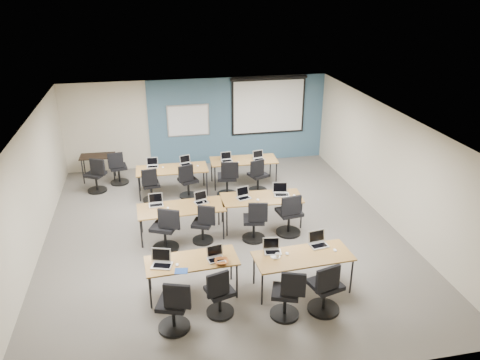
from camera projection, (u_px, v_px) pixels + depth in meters
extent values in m
cube|color=#6B6354|center=(223.00, 233.00, 10.84)|extent=(8.00, 9.00, 0.02)
cube|color=white|center=(221.00, 120.00, 9.76)|extent=(8.00, 9.00, 0.02)
cube|color=beige|center=(198.00, 122.00, 14.34)|extent=(8.00, 0.04, 2.70)
cube|color=beige|center=(277.00, 311.00, 6.26)|extent=(8.00, 0.04, 2.70)
cube|color=beige|center=(30.00, 195.00, 9.57)|extent=(0.04, 9.00, 2.70)
cube|color=beige|center=(389.00, 166.00, 11.03)|extent=(0.04, 9.00, 2.70)
cube|color=#3D5977|center=(238.00, 120.00, 14.55)|extent=(5.50, 0.04, 2.70)
cube|color=#BBBDC2|center=(188.00, 121.00, 14.19)|extent=(1.28, 0.02, 0.98)
cube|color=white|center=(188.00, 121.00, 14.18)|extent=(1.20, 0.02, 0.90)
cube|color=black|center=(268.00, 105.00, 14.49)|extent=(2.32, 0.03, 1.82)
cube|color=white|center=(268.00, 107.00, 14.49)|extent=(2.20, 0.02, 1.62)
cylinder|color=black|center=(269.00, 78.00, 14.14)|extent=(2.40, 0.10, 0.10)
cube|color=brown|center=(192.00, 261.00, 8.50)|extent=(1.68, 0.70, 0.03)
cylinder|color=black|center=(150.00, 292.00, 8.24)|extent=(0.04, 0.04, 0.70)
cylinder|color=black|center=(237.00, 282.00, 8.52)|extent=(0.04, 0.04, 0.70)
cylinder|color=black|center=(149.00, 273.00, 8.76)|extent=(0.04, 0.04, 0.70)
cylinder|color=black|center=(231.00, 264.00, 9.04)|extent=(0.04, 0.04, 0.70)
cube|color=#9C5A32|center=(303.00, 256.00, 8.64)|extent=(1.82, 0.76, 0.03)
cylinder|color=black|center=(262.00, 288.00, 8.34)|extent=(0.04, 0.04, 0.70)
cylinder|color=black|center=(351.00, 277.00, 8.65)|extent=(0.04, 0.04, 0.70)
cylinder|color=black|center=(254.00, 268.00, 8.91)|extent=(0.04, 0.04, 0.70)
cylinder|color=black|center=(338.00, 258.00, 9.23)|extent=(0.04, 0.04, 0.70)
cube|color=#9C6332|center=(181.00, 208.00, 10.44)|extent=(1.93, 0.80, 0.03)
cylinder|color=black|center=(141.00, 234.00, 10.12)|extent=(0.04, 0.04, 0.70)
cylinder|color=black|center=(224.00, 225.00, 10.45)|extent=(0.04, 0.04, 0.70)
cylinder|color=black|center=(141.00, 219.00, 10.73)|extent=(0.04, 0.04, 0.70)
cylinder|color=black|center=(219.00, 212.00, 11.06)|extent=(0.04, 0.04, 0.70)
cube|color=#92592F|center=(261.00, 198.00, 10.91)|extent=(1.89, 0.79, 0.03)
cylinder|color=black|center=(227.00, 222.00, 10.60)|extent=(0.04, 0.04, 0.70)
cylinder|color=black|center=(301.00, 215.00, 10.92)|extent=(0.04, 0.04, 0.70)
cylinder|color=black|center=(222.00, 209.00, 11.20)|extent=(0.04, 0.04, 0.70)
cylinder|color=black|center=(293.00, 202.00, 11.52)|extent=(0.04, 0.04, 0.70)
cube|color=olive|center=(172.00, 169.00, 12.55)|extent=(1.90, 0.79, 0.03)
cylinder|color=black|center=(139.00, 189.00, 12.23)|extent=(0.04, 0.04, 0.70)
cylinder|color=black|center=(207.00, 184.00, 12.56)|extent=(0.04, 0.04, 0.70)
cylinder|color=black|center=(139.00, 179.00, 12.84)|extent=(0.04, 0.04, 0.70)
cylinder|color=black|center=(204.00, 174.00, 13.16)|extent=(0.04, 0.04, 0.70)
cube|color=brown|center=(244.00, 160.00, 13.16)|extent=(1.87, 0.78, 0.03)
cylinder|color=black|center=(215.00, 179.00, 12.85)|extent=(0.04, 0.04, 0.70)
cylinder|color=black|center=(276.00, 174.00, 13.17)|extent=(0.04, 0.04, 0.70)
cylinder|color=black|center=(212.00, 170.00, 13.44)|extent=(0.04, 0.04, 0.70)
cylinder|color=black|center=(270.00, 166.00, 13.76)|extent=(0.04, 0.04, 0.70)
cube|color=silver|center=(162.00, 266.00, 8.31)|extent=(0.35, 0.26, 0.02)
cube|color=black|center=(162.00, 266.00, 8.29)|extent=(0.30, 0.15, 0.00)
cube|color=silver|center=(161.00, 255.00, 8.38)|extent=(0.35, 0.07, 0.24)
cube|color=black|center=(161.00, 255.00, 8.37)|extent=(0.31, 0.05, 0.20)
ellipsoid|color=white|center=(177.00, 265.00, 8.33)|extent=(0.06, 0.09, 0.03)
cylinder|color=black|center=(174.00, 327.00, 7.90)|extent=(0.54, 0.54, 0.05)
cylinder|color=black|center=(174.00, 317.00, 7.81)|extent=(0.06, 0.06, 0.48)
cube|color=black|center=(173.00, 303.00, 7.70)|extent=(0.48, 0.48, 0.08)
cube|color=black|center=(177.00, 296.00, 7.41)|extent=(0.44, 0.06, 0.44)
cube|color=#AFB0B7|center=(216.00, 259.00, 8.49)|extent=(0.30, 0.22, 0.02)
cube|color=black|center=(216.00, 260.00, 8.46)|extent=(0.26, 0.13, 0.00)
cube|color=#AFB0B7|center=(215.00, 251.00, 8.55)|extent=(0.30, 0.06, 0.21)
cube|color=black|center=(215.00, 251.00, 8.54)|extent=(0.27, 0.04, 0.17)
ellipsoid|color=white|center=(227.00, 262.00, 8.42)|extent=(0.06, 0.10, 0.03)
cylinder|color=black|center=(220.00, 312.00, 8.25)|extent=(0.49, 0.49, 0.05)
cylinder|color=black|center=(220.00, 303.00, 8.17)|extent=(0.06, 0.06, 0.44)
cube|color=black|center=(220.00, 291.00, 8.07)|extent=(0.44, 0.44, 0.08)
cube|color=black|center=(218.00, 284.00, 7.78)|extent=(0.40, 0.06, 0.44)
cube|color=#ADADB1|center=(273.00, 252.00, 8.71)|extent=(0.31, 0.23, 0.02)
cube|color=black|center=(273.00, 252.00, 8.69)|extent=(0.26, 0.13, 0.00)
cube|color=#ADADB1|center=(271.00, 243.00, 8.78)|extent=(0.31, 0.06, 0.21)
cube|color=black|center=(271.00, 243.00, 8.77)|extent=(0.27, 0.04, 0.18)
ellipsoid|color=white|center=(287.00, 254.00, 8.67)|extent=(0.07, 0.11, 0.04)
cylinder|color=black|center=(284.00, 314.00, 8.20)|extent=(0.51, 0.51, 0.05)
cylinder|color=black|center=(285.00, 305.00, 8.12)|extent=(0.06, 0.06, 0.46)
cube|color=black|center=(285.00, 292.00, 8.01)|extent=(0.46, 0.46, 0.08)
cube|color=black|center=(293.00, 285.00, 7.74)|extent=(0.42, 0.06, 0.44)
cube|color=#A4A4AA|center=(319.00, 246.00, 8.93)|extent=(0.34, 0.25, 0.02)
cube|color=black|center=(319.00, 246.00, 8.90)|extent=(0.29, 0.14, 0.00)
cube|color=#A4A4AA|center=(317.00, 236.00, 9.00)|extent=(0.34, 0.06, 0.23)
cube|color=black|center=(317.00, 236.00, 8.99)|extent=(0.30, 0.04, 0.19)
ellipsoid|color=white|center=(335.00, 250.00, 8.77)|extent=(0.07, 0.11, 0.04)
cylinder|color=black|center=(323.00, 309.00, 8.33)|extent=(0.57, 0.57, 0.05)
cylinder|color=black|center=(324.00, 298.00, 8.24)|extent=(0.06, 0.06, 0.51)
cube|color=black|center=(325.00, 284.00, 8.12)|extent=(0.51, 0.51, 0.08)
cube|color=black|center=(328.00, 279.00, 7.80)|extent=(0.46, 0.06, 0.44)
cube|color=silver|center=(156.00, 205.00, 10.51)|extent=(0.32, 0.23, 0.02)
cube|color=black|center=(156.00, 205.00, 10.49)|extent=(0.27, 0.14, 0.00)
cube|color=silver|center=(156.00, 198.00, 10.57)|extent=(0.32, 0.06, 0.22)
cube|color=black|center=(156.00, 198.00, 10.57)|extent=(0.28, 0.04, 0.18)
ellipsoid|color=white|center=(168.00, 208.00, 10.39)|extent=(0.06, 0.09, 0.03)
cylinder|color=black|center=(166.00, 248.00, 10.20)|extent=(0.58, 0.58, 0.05)
cylinder|color=black|center=(165.00, 238.00, 10.11)|extent=(0.06, 0.06, 0.51)
cube|color=black|center=(164.00, 227.00, 9.99)|extent=(0.51, 0.51, 0.08)
cube|color=black|center=(169.00, 219.00, 9.71)|extent=(0.47, 0.06, 0.44)
cube|color=#B6B6B9|center=(201.00, 202.00, 10.64)|extent=(0.30, 0.22, 0.02)
cube|color=black|center=(202.00, 202.00, 10.62)|extent=(0.26, 0.13, 0.00)
cube|color=#B6B6B9|center=(201.00, 196.00, 10.70)|extent=(0.30, 0.06, 0.21)
cube|color=black|center=(201.00, 196.00, 10.69)|extent=(0.27, 0.04, 0.17)
ellipsoid|color=white|center=(204.00, 203.00, 10.63)|extent=(0.07, 0.10, 0.03)
cylinder|color=black|center=(203.00, 240.00, 10.49)|extent=(0.47, 0.47, 0.05)
cylinder|color=black|center=(203.00, 233.00, 10.42)|extent=(0.06, 0.06, 0.42)
cube|color=black|center=(202.00, 223.00, 10.32)|extent=(0.42, 0.42, 0.08)
cube|color=black|center=(206.00, 215.00, 10.07)|extent=(0.38, 0.06, 0.44)
cube|color=#B8B8BB|center=(244.00, 198.00, 10.84)|extent=(0.31, 0.23, 0.02)
cube|color=black|center=(244.00, 198.00, 10.82)|extent=(0.27, 0.13, 0.00)
cube|color=#B8B8BB|center=(243.00, 191.00, 10.90)|extent=(0.31, 0.06, 0.22)
cube|color=black|center=(243.00, 191.00, 10.90)|extent=(0.28, 0.04, 0.18)
ellipsoid|color=white|center=(258.00, 200.00, 10.76)|extent=(0.07, 0.11, 0.04)
cylinder|color=black|center=(254.00, 238.00, 10.58)|extent=(0.52, 0.52, 0.05)
cylinder|color=black|center=(254.00, 230.00, 10.49)|extent=(0.06, 0.06, 0.46)
cube|color=black|center=(254.00, 219.00, 10.39)|extent=(0.46, 0.46, 0.08)
cube|color=black|center=(258.00, 212.00, 10.10)|extent=(0.42, 0.06, 0.44)
cube|color=#BABABF|center=(282.00, 195.00, 11.00)|extent=(0.35, 0.26, 0.02)
cube|color=black|center=(282.00, 195.00, 10.98)|extent=(0.30, 0.15, 0.00)
cube|color=#BABABF|center=(280.00, 187.00, 11.07)|extent=(0.35, 0.07, 0.24)
cube|color=black|center=(280.00, 187.00, 11.07)|extent=(0.31, 0.05, 0.20)
ellipsoid|color=white|center=(294.00, 195.00, 10.97)|extent=(0.08, 0.11, 0.03)
cylinder|color=black|center=(288.00, 232.00, 10.82)|extent=(0.58, 0.58, 0.05)
cylinder|color=black|center=(289.00, 223.00, 10.73)|extent=(0.06, 0.06, 0.51)
cube|color=black|center=(289.00, 212.00, 10.61)|extent=(0.51, 0.51, 0.08)
cube|color=black|center=(291.00, 206.00, 10.29)|extent=(0.47, 0.06, 0.44)
cube|color=#A3A3A9|center=(153.00, 167.00, 12.64)|extent=(0.31, 0.22, 0.02)
cube|color=black|center=(153.00, 167.00, 12.61)|extent=(0.26, 0.13, 0.00)
cube|color=#A3A3A9|center=(152.00, 161.00, 12.70)|extent=(0.31, 0.06, 0.21)
cube|color=black|center=(152.00, 161.00, 12.69)|extent=(0.27, 0.04, 0.17)
ellipsoid|color=white|center=(163.00, 167.00, 12.60)|extent=(0.08, 0.10, 0.03)
cylinder|color=black|center=(152.00, 200.00, 12.41)|extent=(0.48, 0.48, 0.05)
cylinder|color=black|center=(152.00, 193.00, 12.33)|extent=(0.06, 0.06, 0.43)
cube|color=black|center=(151.00, 184.00, 12.23)|extent=(0.43, 0.43, 0.08)
cube|color=black|center=(149.00, 177.00, 11.94)|extent=(0.39, 0.06, 0.44)
cube|color=#AFAEB3|center=(186.00, 164.00, 12.79)|extent=(0.30, 0.22, 0.02)
cube|color=black|center=(186.00, 164.00, 12.77)|extent=(0.26, 0.13, 0.00)
cube|color=#AFAEB3|center=(185.00, 159.00, 12.85)|extent=(0.30, 0.06, 0.21)
cube|color=black|center=(185.00, 159.00, 12.84)|extent=(0.27, 0.04, 0.17)
ellipsoid|color=white|center=(198.00, 166.00, 12.70)|extent=(0.06, 0.10, 0.03)
cylinder|color=black|center=(189.00, 196.00, 12.63)|extent=(0.50, 0.50, 0.05)
cylinder|color=black|center=(188.00, 189.00, 12.55)|extent=(0.06, 0.06, 0.44)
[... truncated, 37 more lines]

